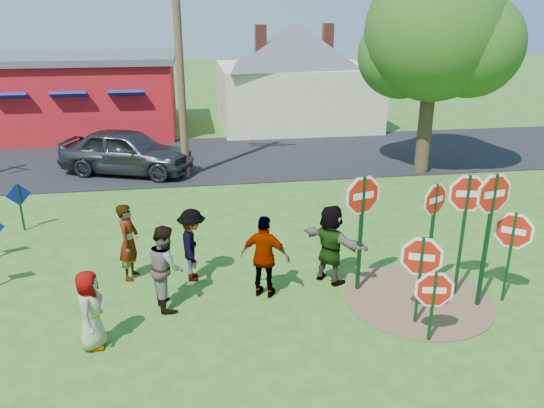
{
  "coord_description": "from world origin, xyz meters",
  "views": [
    {
      "loc": [
        -0.25,
        -10.57,
        6.0
      ],
      "look_at": [
        1.62,
        1.36,
        1.56
      ],
      "focal_mm": 35.0,
      "sensor_mm": 36.0,
      "label": 1
    }
  ],
  "objects": [
    {
      "name": "ground",
      "position": [
        0.0,
        0.0,
        0.0
      ],
      "size": [
        120.0,
        120.0,
        0.0
      ],
      "primitive_type": "plane",
      "color": "#265F1B",
      "rests_on": "ground"
    },
    {
      "name": "road",
      "position": [
        0.0,
        11.5,
        0.02
      ],
      "size": [
        120.0,
        7.5,
        0.04
      ],
      "primitive_type": "cube",
      "color": "black",
      "rests_on": "ground"
    },
    {
      "name": "dirt_patch",
      "position": [
        4.5,
        -1.0,
        0.01
      ],
      "size": [
        3.2,
        3.2,
        0.03
      ],
      "primitive_type": "cylinder",
      "color": "brown",
      "rests_on": "ground"
    },
    {
      "name": "red_building",
      "position": [
        -5.5,
        17.99,
        1.97
      ],
      "size": [
        9.4,
        7.69,
        3.9
      ],
      "color": "#A4101D",
      "rests_on": "ground"
    },
    {
      "name": "cream_house",
      "position": [
        5.5,
        18.0,
        2.92
      ],
      "size": [
        9.4,
        9.4,
        6.5
      ],
      "color": "beige",
      "rests_on": "ground"
    },
    {
      "name": "stop_sign_a",
      "position": [
        4.07,
        -1.83,
        1.35
      ],
      "size": [
        1.04,
        0.43,
        2.04
      ],
      "rotation": [
        0.0,
        0.0,
        -0.38
      ],
      "color": "#0F3919",
      "rests_on": "ground"
    },
    {
      "name": "stop_sign_b",
      "position": [
        4.67,
        -0.94,
        2.04
      ],
      "size": [
        0.85,
        0.43,
        2.79
      ],
      "rotation": [
        0.0,
        0.0,
        0.46
      ],
      "color": "#0F3919",
      "rests_on": "ground"
    },
    {
      "name": "stop_sign_c",
      "position": [
        5.66,
        -1.42,
        2.2
      ],
      "size": [
        1.12,
        0.27,
        3.13
      ],
      "rotation": [
        0.0,
        0.0,
        0.22
      ],
      "color": "#0F3919",
      "rests_on": "ground"
    },
    {
      "name": "stop_sign_d",
      "position": [
        5.41,
        -0.89,
        2.13
      ],
      "size": [
        1.08,
        0.25,
        2.94
      ],
      "rotation": [
        0.0,
        0.0,
        -0.21
      ],
      "color": "#0F3919",
      "rests_on": "ground"
    },
    {
      "name": "stop_sign_e",
      "position": [
        4.07,
        -2.47,
        1.03
      ],
      "size": [
        0.97,
        0.25,
        1.61
      ],
      "rotation": [
        0.0,
        0.0,
        -0.23
      ],
      "color": "#0F3919",
      "rests_on": "ground"
    },
    {
      "name": "stop_sign_f",
      "position": [
        6.32,
        -1.29,
        1.53
      ],
      "size": [
        0.86,
        0.7,
        2.2
      ],
      "rotation": [
        0.0,
        0.0,
        -0.68
      ],
      "color": "#0F3919",
      "rests_on": "ground"
    },
    {
      "name": "stop_sign_g",
      "position": [
        3.32,
        -0.35,
        2.0
      ],
      "size": [
        1.14,
        0.36,
        2.87
      ],
      "rotation": [
        0.0,
        0.0,
        0.29
      ],
      "color": "#0F3919",
      "rests_on": "ground"
    },
    {
      "name": "blue_diamond_d",
      "position": [
        -5.14,
        4.49,
        0.89
      ],
      "size": [
        0.62,
        0.31,
        1.43
      ],
      "rotation": [
        0.0,
        0.0,
        0.45
      ],
      "color": "#0F3919",
      "rests_on": "ground"
    },
    {
      "name": "person_a",
      "position": [
        -2.26,
        -1.64,
        0.78
      ],
      "size": [
        0.55,
        0.8,
        1.57
      ],
      "primitive_type": "imported",
      "rotation": [
        0.0,
        0.0,
        1.51
      ],
      "color": "#424E8A",
      "rests_on": "ground"
    },
    {
      "name": "person_b",
      "position": [
        -1.8,
        1.07,
        0.92
      ],
      "size": [
        0.59,
        0.76,
        1.85
      ],
      "primitive_type": "imported",
      "rotation": [
        0.0,
        0.0,
        1.33
      ],
      "color": "#27675C",
      "rests_on": "ground"
    },
    {
      "name": "person_c",
      "position": [
        -0.91,
        -0.36,
        0.92
      ],
      "size": [
        0.9,
        1.04,
        1.85
      ],
      "primitive_type": "imported",
      "rotation": [
        0.0,
        0.0,
        1.83
      ],
      "color": "brown",
      "rests_on": "ground"
    },
    {
      "name": "person_d",
      "position": [
        -0.34,
        0.76,
        0.87
      ],
      "size": [
        0.66,
        1.14,
        1.75
      ],
      "primitive_type": "imported",
      "rotation": [
        0.0,
        0.0,
        1.56
      ],
      "color": "#313136",
      "rests_on": "ground"
    },
    {
      "name": "person_e",
      "position": [
        1.21,
        -0.27,
        0.94
      ],
      "size": [
        1.2,
        0.89,
        1.89
      ],
      "primitive_type": "imported",
      "rotation": [
        0.0,
        0.0,
        2.7
      ],
      "color": "#4D2F58",
      "rests_on": "ground"
    },
    {
      "name": "person_f",
      "position": [
        2.8,
        0.16,
        0.95
      ],
      "size": [
        1.55,
        1.71,
        1.89
      ],
      "primitive_type": "imported",
      "rotation": [
        0.0,
        0.0,
        2.26
      ],
      "color": "#1D552E",
      "rests_on": "ground"
    },
    {
      "name": "suv",
      "position": [
        -2.69,
        9.76,
        0.9
      ],
      "size": [
        5.45,
        3.67,
        1.72
      ],
      "primitive_type": "imported",
      "rotation": [
        0.0,
        0.0,
        1.21
      ],
      "color": "#2D2D32",
      "rests_on": "road"
    },
    {
      "name": "utility_pole",
      "position": [
        -0.48,
        8.99,
        4.8
      ],
      "size": [
        2.19,
        0.69,
        9.12
      ],
      "rotation": [
        0.0,
        0.0,
        -0.26
      ],
      "color": "#4C3823",
      "rests_on": "ground"
    },
    {
      "name": "leafy_tree",
      "position": [
        8.7,
        8.15,
        5.01
      ],
      "size": [
        5.47,
        4.99,
        7.78
      ],
      "color": "#382819",
      "rests_on": "ground"
    }
  ]
}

